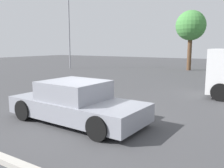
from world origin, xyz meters
The scene contains 5 objects.
ground_plane centered at (0.00, 0.00, 0.00)m, with size 80.00×80.00×0.00m, color #424244.
sedan_foreground centered at (-0.17, -0.29, 0.57)m, with size 4.39×2.04×1.25m.
dog centered at (-2.56, 1.67, 0.27)m, with size 0.32×0.68×0.44m.
light_post_mid centered at (-12.54, 13.09, 4.92)m, with size 0.44×0.44×7.41m.
tree_far_right centered at (-1.52, 17.63, 4.14)m, with size 2.78×2.78×5.59m.
Camera 1 is at (4.60, -5.77, 2.31)m, focal length 38.60 mm.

